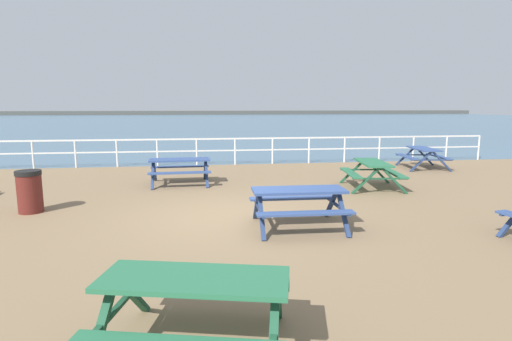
{
  "coord_description": "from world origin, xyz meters",
  "views": [
    {
      "loc": [
        -0.66,
        -8.6,
        2.39
      ],
      "look_at": [
        0.7,
        1.19,
        0.8
      ],
      "focal_mm": 28.71,
      "sensor_mm": 36.0,
      "label": 1
    }
  ],
  "objects_px": {
    "picnic_table_seaward": "(180,165)",
    "picnic_table_corner": "(195,295)",
    "picnic_table_mid_centre": "(372,168)",
    "picnic_table_near_left": "(423,153)",
    "picnic_table_near_right": "(299,198)",
    "litter_bin": "(30,191)"
  },
  "relations": [
    {
      "from": "picnic_table_seaward",
      "to": "litter_bin",
      "type": "xyz_separation_m",
      "value": [
        -3.18,
        -2.89,
        -0.1
      ]
    },
    {
      "from": "picnic_table_near_right",
      "to": "picnic_table_corner",
      "type": "bearing_deg",
      "value": -115.54
    },
    {
      "from": "picnic_table_near_left",
      "to": "picnic_table_corner",
      "type": "xyz_separation_m",
      "value": [
        -8.48,
        -10.65,
        0.0
      ]
    },
    {
      "from": "picnic_table_near_left",
      "to": "litter_bin",
      "type": "relative_size",
      "value": 2.09
    },
    {
      "from": "picnic_table_near_right",
      "to": "picnic_table_mid_centre",
      "type": "bearing_deg",
      "value": 50.31
    },
    {
      "from": "picnic_table_near_left",
      "to": "picnic_table_corner",
      "type": "distance_m",
      "value": 13.61
    },
    {
      "from": "picnic_table_near_left",
      "to": "picnic_table_corner",
      "type": "bearing_deg",
      "value": 149.37
    },
    {
      "from": "picnic_table_seaward",
      "to": "picnic_table_corner",
      "type": "distance_m",
      "value": 8.74
    },
    {
      "from": "picnic_table_seaward",
      "to": "picnic_table_corner",
      "type": "xyz_separation_m",
      "value": [
        0.52,
        -8.72,
        0.0
      ]
    },
    {
      "from": "picnic_table_mid_centre",
      "to": "picnic_table_corner",
      "type": "bearing_deg",
      "value": 153.62
    },
    {
      "from": "picnic_table_seaward",
      "to": "picnic_table_near_right",
      "type": "bearing_deg",
      "value": -64.79
    },
    {
      "from": "picnic_table_mid_centre",
      "to": "picnic_table_seaward",
      "type": "xyz_separation_m",
      "value": [
        -5.53,
        1.38,
        0.0
      ]
    },
    {
      "from": "picnic_table_near_right",
      "to": "litter_bin",
      "type": "height_order",
      "value": "litter_bin"
    },
    {
      "from": "litter_bin",
      "to": "picnic_table_corner",
      "type": "bearing_deg",
      "value": -57.58
    },
    {
      "from": "picnic_table_near_right",
      "to": "litter_bin",
      "type": "bearing_deg",
      "value": 162.52
    },
    {
      "from": "picnic_table_near_right",
      "to": "litter_bin",
      "type": "xyz_separation_m",
      "value": [
        -5.68,
        1.95,
        -0.1
      ]
    },
    {
      "from": "picnic_table_seaward",
      "to": "litter_bin",
      "type": "distance_m",
      "value": 4.3
    },
    {
      "from": "picnic_table_mid_centre",
      "to": "picnic_table_seaward",
      "type": "distance_m",
      "value": 5.7
    },
    {
      "from": "picnic_table_near_left",
      "to": "picnic_table_near_right",
      "type": "relative_size",
      "value": 1.08
    },
    {
      "from": "picnic_table_seaward",
      "to": "picnic_table_corner",
      "type": "relative_size",
      "value": 0.88
    },
    {
      "from": "picnic_table_mid_centre",
      "to": "litter_bin",
      "type": "bearing_deg",
      "value": 107.79
    },
    {
      "from": "picnic_table_near_right",
      "to": "litter_bin",
      "type": "relative_size",
      "value": 1.93
    }
  ]
}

